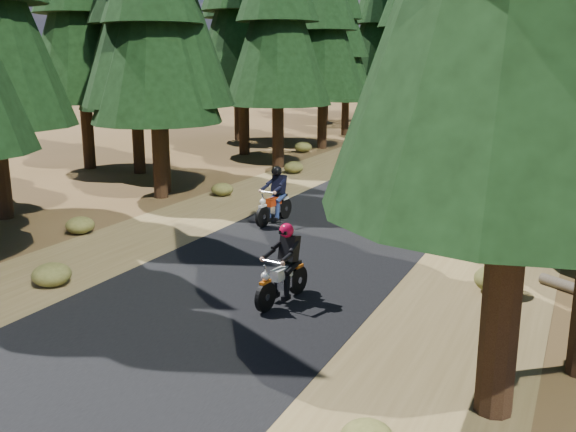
{
  "coord_description": "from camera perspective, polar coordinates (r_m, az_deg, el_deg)",
  "views": [
    {
      "loc": [
        6.52,
        -12.31,
        4.84
      ],
      "look_at": [
        0.0,
        1.5,
        1.1
      ],
      "focal_mm": 40.0,
      "sensor_mm": 36.0,
      "label": 1
    }
  ],
  "objects": [
    {
      "name": "ground",
      "position": [
        14.74,
        -2.5,
        -5.41
      ],
      "size": [
        120.0,
        120.0,
        0.0
      ],
      "primitive_type": "plane",
      "color": "#443318",
      "rests_on": "ground"
    },
    {
      "name": "shoulder_r",
      "position": [
        18.07,
        18.25,
        -2.47
      ],
      "size": [
        3.2,
        100.0,
        0.01
      ],
      "primitive_type": "cube",
      "color": "brown",
      "rests_on": "ground"
    },
    {
      "name": "shoulder_l",
      "position": [
        21.13,
        -7.25,
        0.42
      ],
      "size": [
        3.2,
        100.0,
        0.01
      ],
      "primitive_type": "cube",
      "color": "brown",
      "rests_on": "ground"
    },
    {
      "name": "rider_lead",
      "position": [
        13.03,
        -0.51,
        -5.46
      ],
      "size": [
        0.8,
        1.89,
        1.63
      ],
      "rotation": [
        0.0,
        0.0,
        3.0
      ],
      "color": "silver",
      "rests_on": "road"
    },
    {
      "name": "road",
      "position": [
        19.12,
        4.48,
        -0.93
      ],
      "size": [
        6.0,
        100.0,
        0.01
      ],
      "primitive_type": "cube",
      "color": "black",
      "rests_on": "ground"
    },
    {
      "name": "understory_shrubs",
      "position": [
        21.28,
        10.98,
        1.12
      ],
      "size": [
        15.39,
        30.11,
        0.71
      ],
      "color": "#474C1E",
      "rests_on": "ground"
    },
    {
      "name": "rider_follow",
      "position": [
        19.34,
        -1.24,
        1.03
      ],
      "size": [
        0.77,
        1.98,
        1.72
      ],
      "rotation": [
        0.0,
        0.0,
        3.04
      ],
      "color": "#A0290A",
      "rests_on": "road"
    }
  ]
}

